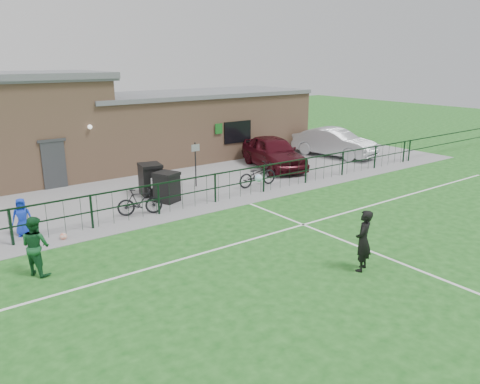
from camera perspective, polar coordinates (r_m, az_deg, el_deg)
ground at (r=12.60m, az=13.95°, el=-10.80°), size 90.00×90.00×0.00m
paving_strip at (r=23.00m, az=-12.74°, el=1.62°), size 34.00×13.00×0.02m
pitch_line_touch at (r=18.11m, az=-5.29°, el=-1.97°), size 28.00×0.10×0.01m
pitch_line_mid at (r=15.18m, az=2.26°, el=-5.55°), size 28.00×0.10×0.01m
pitch_line_perp at (r=14.08m, az=19.22°, el=-8.27°), size 0.10×16.00×0.01m
perimeter_fence at (r=18.10m, az=-5.67°, el=-0.02°), size 28.00×0.10×1.20m
wheelie_bin_left at (r=18.90m, az=-8.92°, el=0.49°), size 0.99×1.05×1.12m
wheelie_bin_right at (r=19.94m, az=-10.85°, el=1.41°), size 0.98×1.07×1.24m
sign_post at (r=20.88m, az=-5.44°, el=3.35°), size 0.08×0.08×2.00m
car_maroon at (r=24.47m, az=4.11°, el=4.87°), size 3.17×5.25×1.67m
car_silver at (r=27.94m, az=11.42°, el=5.94°), size 2.73×5.17×1.62m
bicycle_d at (r=17.50m, az=-12.11°, el=-1.18°), size 1.70×0.95×0.99m
bicycle_e at (r=20.95m, az=2.15°, el=2.11°), size 2.01×0.74×1.05m
spectator_child at (r=16.65m, az=-25.04°, el=-2.79°), size 0.71×0.58×1.25m
goalkeeper_kick at (r=13.05m, az=14.50°, el=-5.59°), size 2.07×2.97×2.42m
outfield_player at (r=13.55m, az=-23.64°, el=-6.02°), size 0.91×0.98×1.62m
ball_ground at (r=15.98m, az=-20.72°, el=-5.08°), size 0.23×0.23×0.23m
clubhouse at (r=25.02m, az=-17.77°, el=7.57°), size 24.25×5.40×4.96m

